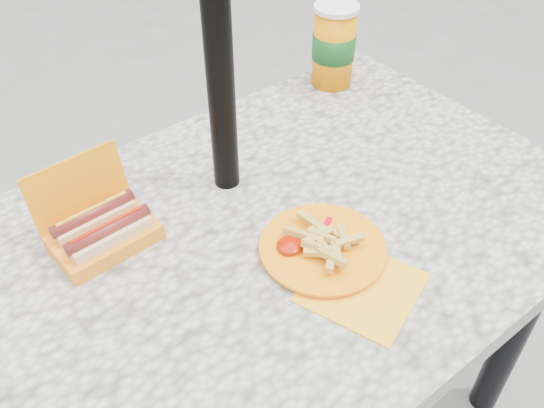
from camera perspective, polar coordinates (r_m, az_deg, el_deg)
picnic_table at (r=1.13m, az=0.46°, el=-6.04°), size 1.20×0.80×0.75m
umbrella_pole at (r=0.97m, az=-5.59°, el=18.42°), size 0.05×0.05×2.20m
hotdog_box at (r=1.04m, az=-16.54°, el=-2.40°), size 0.18×0.15×0.14m
fries_plate at (r=1.00m, az=5.29°, el=-4.58°), size 0.22×0.32×0.04m
soda_cup at (r=1.43m, az=6.13°, el=15.35°), size 0.11×0.11×0.20m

